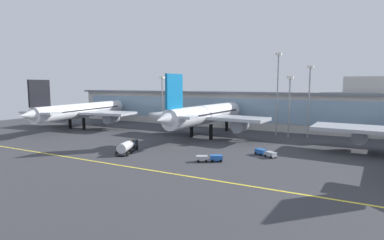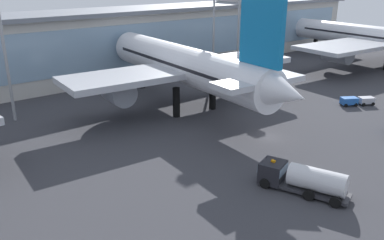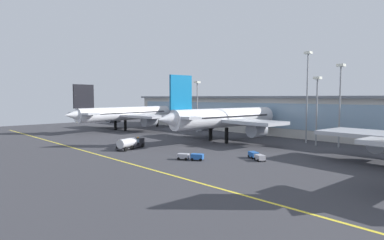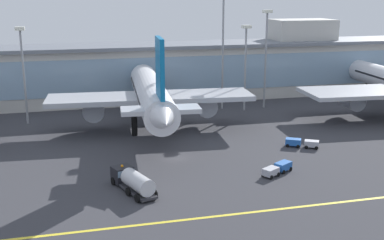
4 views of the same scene
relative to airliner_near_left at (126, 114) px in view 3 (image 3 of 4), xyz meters
name	(u,v)px [view 3 (image 3 of 4)]	position (x,y,z in m)	size (l,w,h in m)	color
ground_plane	(186,148)	(50.98, -13.31, -6.57)	(206.84, 206.84, 0.00)	#38383D
taxiway_centreline_stripe	(112,159)	(50.98, -35.31, -6.56)	(165.48, 0.50, 0.01)	yellow
terminal_building	(281,114)	(52.62, 30.94, 0.75)	(150.75, 14.00, 19.02)	beige
airliner_near_left	(126,114)	(0.00, 0.00, 0.00)	(42.23, 53.66, 17.98)	black
airliner_near_right	(225,118)	(50.01, 3.65, 0.50)	(39.41, 48.60, 19.29)	black
fuel_tanker_truck	(131,143)	(42.55, -24.98, -5.06)	(5.48, 9.33, 2.90)	black
baggage_tug_near	(191,156)	(64.08, -23.89, -5.77)	(5.58, 4.24, 1.40)	black
service_truck_far	(256,156)	(73.29, -13.13, -5.77)	(5.61, 4.16, 1.40)	black
apron_light_mast_west	(340,93)	(78.61, 16.84, 8.07)	(1.80, 1.80, 22.15)	gray
apron_light_mast_centre	(307,85)	(68.78, 18.03, 10.48)	(1.80, 1.80, 26.51)	gray
apron_light_mast_east	(317,99)	(73.13, 15.13, 6.29)	(1.80, 1.80, 19.00)	gray
apron_light_mast_far_east	(197,98)	(26.43, 14.84, 6.53)	(1.80, 1.80, 19.42)	gray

